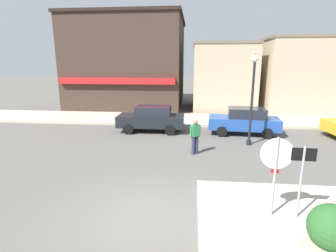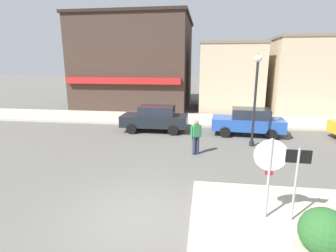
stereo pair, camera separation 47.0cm
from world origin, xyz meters
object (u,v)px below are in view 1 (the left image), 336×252
parked_car_second (244,121)px  pedestrian_crossing_near (195,136)px  planter (331,234)px  stop_sign (276,167)px  one_way_sign (301,175)px  lamp_post (253,87)px  parked_car_nearest (152,118)px

parked_car_second → pedestrian_crossing_near: 4.76m
planter → parked_car_second: parked_car_second is taller
planter → pedestrian_crossing_near: 7.01m
stop_sign → one_way_sign: (0.64, -0.04, -0.19)m
stop_sign → pedestrian_crossing_near: size_ratio=1.43×
planter → pedestrian_crossing_near: pedestrian_crossing_near is taller
one_way_sign → lamp_post: bearing=89.1°
stop_sign → lamp_post: (0.75, 6.72, 1.44)m
planter → parked_car_nearest: bearing=118.1°
lamp_post → stop_sign: bearing=-96.4°
pedestrian_crossing_near → parked_car_second: bearing=52.9°
planter → pedestrian_crossing_near: bearing=114.1°
one_way_sign → lamp_post: size_ratio=0.46×
pedestrian_crossing_near → stop_sign: bearing=-68.3°
planter → parked_car_second: 10.19m
parked_car_second → one_way_sign: bearing=-91.4°
planter → one_way_sign: bearing=98.9°
stop_sign → parked_car_nearest: size_ratio=0.57×
lamp_post → parked_car_nearest: (-5.40, 2.25, -2.15)m
stop_sign → parked_car_second: (0.85, 8.85, -0.71)m
parked_car_nearest → parked_car_second: same height
parked_car_nearest → pedestrian_crossing_near: 4.72m
one_way_sign → planter: bearing=-81.1°
one_way_sign → parked_car_nearest: 10.46m
lamp_post → planter: bearing=-89.3°
lamp_post → parked_car_second: 3.03m
lamp_post → parked_car_nearest: lamp_post is taller
one_way_sign → parked_car_second: 8.91m
one_way_sign → parked_car_second: size_ratio=0.51×
parked_car_nearest → pedestrian_crossing_near: pedestrian_crossing_near is taller
lamp_post → parked_car_second: lamp_post is taller
stop_sign → parked_car_second: 8.92m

